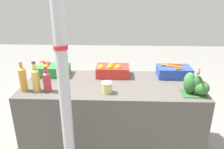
% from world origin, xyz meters
% --- Properties ---
extents(ground_plane, '(10.00, 10.00, 0.00)m').
position_xyz_m(ground_plane, '(0.00, 0.00, 0.00)').
color(ground_plane, gray).
extents(market_table, '(1.84, 0.77, 0.80)m').
position_xyz_m(market_table, '(0.00, 0.00, 0.40)').
color(market_table, '#56514C').
rests_on(market_table, ground_plane).
extents(support_pole, '(0.10, 0.10, 2.45)m').
position_xyz_m(support_pole, '(-0.34, -0.62, 1.23)').
color(support_pole, '#B7BABF').
rests_on(support_pole, ground_plane).
extents(apple_crate, '(0.37, 0.24, 0.15)m').
position_xyz_m(apple_crate, '(-0.69, 0.23, 0.87)').
color(apple_crate, '#2D8442').
rests_on(apple_crate, market_table).
extents(orange_crate, '(0.37, 0.24, 0.16)m').
position_xyz_m(orange_crate, '(-0.01, 0.22, 0.87)').
color(orange_crate, red).
rests_on(orange_crate, market_table).
extents(carrot_crate, '(0.37, 0.24, 0.15)m').
position_xyz_m(carrot_crate, '(0.69, 0.22, 0.87)').
color(carrot_crate, '#2847B7').
rests_on(carrot_crate, market_table).
extents(broccoli_pile, '(0.24, 0.19, 0.20)m').
position_xyz_m(broccoli_pile, '(0.78, -0.21, 0.89)').
color(broccoli_pile, '#2D602D').
rests_on(broccoli_pile, market_table).
extents(juice_bottle_amber, '(0.07, 0.07, 0.31)m').
position_xyz_m(juice_bottle_amber, '(-0.84, -0.21, 0.93)').
color(juice_bottle_amber, gold).
rests_on(juice_bottle_amber, market_table).
extents(juice_bottle_golden, '(0.07, 0.07, 0.30)m').
position_xyz_m(juice_bottle_golden, '(-0.72, -0.21, 0.93)').
color(juice_bottle_golden, gold).
rests_on(juice_bottle_golden, market_table).
extents(juice_bottle_ruby, '(0.07, 0.07, 0.26)m').
position_xyz_m(juice_bottle_ruby, '(-0.61, -0.21, 0.91)').
color(juice_bottle_ruby, '#B2333D').
rests_on(juice_bottle_ruby, market_table).
extents(pickle_jar, '(0.10, 0.10, 0.11)m').
position_xyz_m(pickle_jar, '(-0.04, -0.22, 0.86)').
color(pickle_jar, '#D1CC75').
rests_on(pickle_jar, market_table).
extents(sparrow_bird, '(0.07, 0.13, 0.05)m').
position_xyz_m(sparrow_bird, '(0.79, -0.23, 1.03)').
color(sparrow_bird, '#4C3D2D').
rests_on(sparrow_bird, broccoli_pile).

